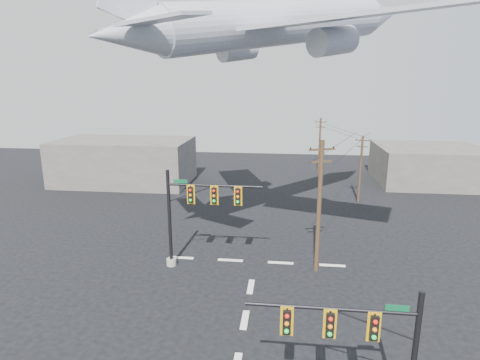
# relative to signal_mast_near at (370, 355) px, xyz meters

# --- Properties ---
(lane_markings) EXTENTS (14.00, 21.20, 0.01)m
(lane_markings) POSITION_rel_signal_mast_near_xyz_m (-5.61, 8.64, -3.67)
(lane_markings) COLOR silver
(lane_markings) RESTS_ON ground
(signal_mast_near) EXTENTS (6.83, 0.71, 6.47)m
(signal_mast_near) POSITION_rel_signal_mast_near_xyz_m (0.00, 0.00, 0.00)
(signal_mast_near) COLOR gray
(signal_mast_near) RESTS_ON ground
(signal_mast_far) EXTENTS (7.35, 0.83, 7.58)m
(signal_mast_far) POSITION_rel_signal_mast_near_xyz_m (-10.27, 13.86, 0.61)
(signal_mast_far) COLOR gray
(signal_mast_far) RESTS_ON ground
(utility_pole_a) EXTENTS (1.88, 0.88, 9.91)m
(utility_pole_a) POSITION_rel_signal_mast_near_xyz_m (-0.94, 14.36, 1.50)
(utility_pole_a) COLOR #4A311F
(utility_pole_a) RESTS_ON ground
(utility_pole_b) EXTENTS (1.56, 0.51, 7.83)m
(utility_pole_b) POSITION_rel_signal_mast_near_xyz_m (5.15, 32.57, 0.41)
(utility_pole_b) COLOR #4A311F
(utility_pole_b) RESTS_ON ground
(utility_pole_c) EXTENTS (1.70, 0.53, 8.42)m
(utility_pole_c) POSITION_rel_signal_mast_near_xyz_m (1.57, 47.12, 0.72)
(utility_pole_c) COLOR #4A311F
(utility_pole_c) RESTS_ON ground
(power_lines) EXTENTS (7.70, 32.77, 0.73)m
(power_lines) POSITION_rel_signal_mast_near_xyz_m (2.66, 30.64, 4.24)
(power_lines) COLOR black
(airliner) EXTENTS (25.41, 25.47, 8.08)m
(airliner) POSITION_rel_signal_mast_near_xyz_m (-4.02, 19.23, 14.49)
(airliner) COLOR #B3B7C0
(building_left) EXTENTS (18.00, 10.00, 6.00)m
(building_left) POSITION_rel_signal_mast_near_xyz_m (-25.61, 38.31, -0.68)
(building_left) COLOR #66615A
(building_left) RESTS_ON ground
(building_right) EXTENTS (14.00, 12.00, 5.00)m
(building_right) POSITION_rel_signal_mast_near_xyz_m (16.39, 43.31, -1.18)
(building_right) COLOR #66615A
(building_right) RESTS_ON ground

